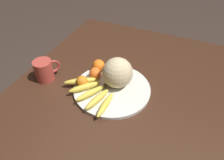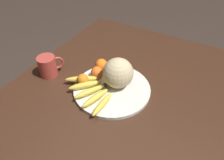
# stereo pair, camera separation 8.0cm
# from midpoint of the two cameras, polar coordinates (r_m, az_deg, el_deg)

# --- Properties ---
(kitchen_table) EXTENTS (1.25, 1.06, 0.74)m
(kitchen_table) POSITION_cam_midpoint_polar(r_m,az_deg,el_deg) (1.15, 0.87, -5.83)
(kitchen_table) COLOR #3D2316
(kitchen_table) RESTS_ON ground_plane
(fruit_bowl) EXTENTS (0.37, 0.37, 0.02)m
(fruit_bowl) POSITION_cam_midpoint_polar(r_m,az_deg,el_deg) (1.06, -2.14, -2.40)
(fruit_bowl) COLOR silver
(fruit_bowl) RESTS_ON kitchen_table
(melon) EXTENTS (0.15, 0.15, 0.15)m
(melon) POSITION_cam_midpoint_polar(r_m,az_deg,el_deg) (1.03, -0.82, 1.80)
(melon) COLOR beige
(melon) RESTS_ON fruit_bowl
(banana_bunch) EXTENTS (0.23, 0.27, 0.03)m
(banana_bunch) POSITION_cam_midpoint_polar(r_m,az_deg,el_deg) (1.02, -7.69, -3.22)
(banana_bunch) COLOR #473819
(banana_bunch) RESTS_ON fruit_bowl
(orange_front_left) EXTENTS (0.06, 0.06, 0.06)m
(orange_front_left) POSITION_cam_midpoint_polar(r_m,az_deg,el_deg) (1.14, -2.44, 3.44)
(orange_front_left) COLOR orange
(orange_front_left) RESTS_ON fruit_bowl
(orange_front_right) EXTENTS (0.06, 0.06, 0.06)m
(orange_front_right) POSITION_cam_midpoint_polar(r_m,az_deg,el_deg) (1.10, -6.59, 1.57)
(orange_front_right) COLOR orange
(orange_front_right) RESTS_ON fruit_bowl
(orange_mid_center) EXTENTS (0.07, 0.07, 0.07)m
(orange_mid_center) POSITION_cam_midpoint_polar(r_m,az_deg,el_deg) (1.15, -5.51, 3.69)
(orange_mid_center) COLOR orange
(orange_mid_center) RESTS_ON fruit_bowl
(orange_back_left) EXTENTS (0.06, 0.06, 0.06)m
(orange_back_left) POSITION_cam_midpoint_polar(r_m,az_deg,el_deg) (1.07, -9.97, -0.44)
(orange_back_left) COLOR orange
(orange_back_left) RESTS_ON fruit_bowl
(produce_tag) EXTENTS (0.08, 0.07, 0.00)m
(produce_tag) POSITION_cam_midpoint_polar(r_m,az_deg,el_deg) (1.09, -1.31, -0.40)
(produce_tag) COLOR white
(produce_tag) RESTS_ON fruit_bowl
(ceramic_mug) EXTENTS (0.12, 0.10, 0.11)m
(ceramic_mug) POSITION_cam_midpoint_polar(r_m,az_deg,el_deg) (1.17, -19.13, 2.40)
(ceramic_mug) COLOR #B74238
(ceramic_mug) RESTS_ON kitchen_table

